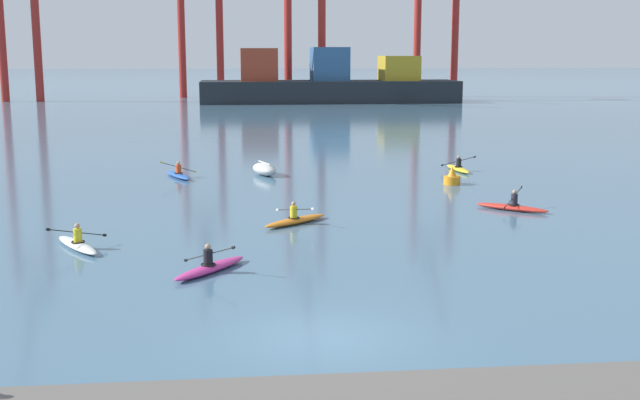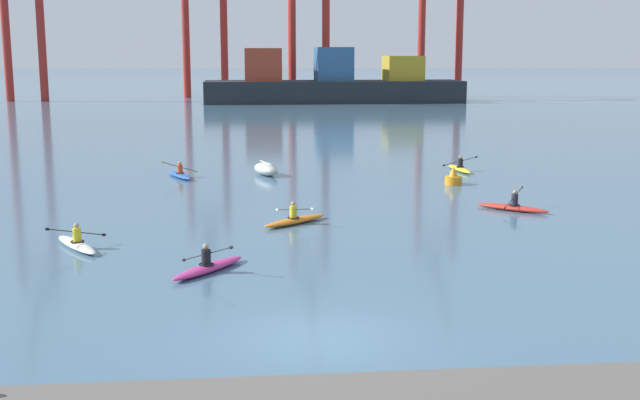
{
  "view_description": "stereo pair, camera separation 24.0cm",
  "coord_description": "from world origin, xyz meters",
  "px_view_note": "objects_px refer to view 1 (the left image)",
  "views": [
    {
      "loc": [
        -2.01,
        -18.65,
        6.91
      ],
      "look_at": [
        1.56,
        15.75,
        0.6
      ],
      "focal_mm": 44.72,
      "sensor_mm": 36.0,
      "label": 1
    },
    {
      "loc": [
        -1.77,
        -18.67,
        6.91
      ],
      "look_at": [
        1.56,
        15.75,
        0.6
      ],
      "focal_mm": 44.72,
      "sensor_mm": 36.0,
      "label": 2
    }
  ],
  "objects_px": {
    "kayak_orange": "(295,220)",
    "kayak_red": "(512,207)",
    "kayak_magenta": "(210,267)",
    "channel_buoy": "(452,178)",
    "kayak_yellow": "(458,168)",
    "container_barge": "(328,84)",
    "kayak_white": "(77,244)",
    "kayak_blue": "(178,175)",
    "capsized_dinghy": "(264,169)"
  },
  "relations": [
    {
      "from": "kayak_orange",
      "to": "kayak_red",
      "type": "bearing_deg",
      "value": 10.61
    },
    {
      "from": "kayak_magenta",
      "to": "channel_buoy",
      "type": "bearing_deg",
      "value": 52.93
    },
    {
      "from": "kayak_red",
      "to": "kayak_magenta",
      "type": "height_order",
      "value": "kayak_magenta"
    },
    {
      "from": "kayak_red",
      "to": "kayak_yellow",
      "type": "distance_m",
      "value": 12.42
    },
    {
      "from": "container_barge",
      "to": "kayak_white",
      "type": "height_order",
      "value": "container_barge"
    },
    {
      "from": "channel_buoy",
      "to": "kayak_white",
      "type": "relative_size",
      "value": 0.31
    },
    {
      "from": "kayak_white",
      "to": "kayak_red",
      "type": "bearing_deg",
      "value": 16.5
    },
    {
      "from": "kayak_orange",
      "to": "kayak_red",
      "type": "xyz_separation_m",
      "value": [
        9.94,
        1.86,
        0.0
      ]
    },
    {
      "from": "container_barge",
      "to": "kayak_yellow",
      "type": "relative_size",
      "value": 10.95
    },
    {
      "from": "kayak_blue",
      "to": "kayak_yellow",
      "type": "xyz_separation_m",
      "value": [
        16.65,
        0.91,
        0.0
      ]
    },
    {
      "from": "kayak_blue",
      "to": "kayak_orange",
      "type": "bearing_deg",
      "value": -66.72
    },
    {
      "from": "channel_buoy",
      "to": "kayak_blue",
      "type": "xyz_separation_m",
      "value": [
        -14.93,
        4.01,
        -0.19
      ]
    },
    {
      "from": "container_barge",
      "to": "kayak_yellow",
      "type": "distance_m",
      "value": 71.17
    },
    {
      "from": "kayak_blue",
      "to": "kayak_white",
      "type": "relative_size",
      "value": 1.04
    },
    {
      "from": "container_barge",
      "to": "kayak_magenta",
      "type": "bearing_deg",
      "value": -98.81
    },
    {
      "from": "channel_buoy",
      "to": "kayak_white",
      "type": "xyz_separation_m",
      "value": [
        -17.36,
        -12.83,
        -0.19
      ]
    },
    {
      "from": "kayak_magenta",
      "to": "kayak_yellow",
      "type": "distance_m",
      "value": 25.7
    },
    {
      "from": "kayak_blue",
      "to": "kayak_red",
      "type": "height_order",
      "value": "kayak_blue"
    },
    {
      "from": "kayak_orange",
      "to": "kayak_yellow",
      "type": "xyz_separation_m",
      "value": [
        10.91,
        14.25,
        0.0
      ]
    },
    {
      "from": "capsized_dinghy",
      "to": "kayak_yellow",
      "type": "xyz_separation_m",
      "value": [
        11.7,
        0.47,
        -0.18
      ]
    },
    {
      "from": "container_barge",
      "to": "kayak_white",
      "type": "distance_m",
      "value": 90.96
    },
    {
      "from": "container_barge",
      "to": "kayak_magenta",
      "type": "relative_size",
      "value": 12.33
    },
    {
      "from": "channel_buoy",
      "to": "kayak_blue",
      "type": "bearing_deg",
      "value": 164.98
    },
    {
      "from": "container_barge",
      "to": "capsized_dinghy",
      "type": "bearing_deg",
      "value": -99.4
    },
    {
      "from": "kayak_orange",
      "to": "kayak_magenta",
      "type": "relative_size",
      "value": 0.97
    },
    {
      "from": "channel_buoy",
      "to": "kayak_magenta",
      "type": "distance_m",
      "value": 20.69
    },
    {
      "from": "capsized_dinghy",
      "to": "kayak_red",
      "type": "xyz_separation_m",
      "value": [
        10.74,
        -11.92,
        -0.18
      ]
    },
    {
      "from": "kayak_red",
      "to": "kayak_yellow",
      "type": "xyz_separation_m",
      "value": [
        0.97,
        12.39,
        0.0
      ]
    },
    {
      "from": "kayak_red",
      "to": "capsized_dinghy",
      "type": "bearing_deg",
      "value": 132.01
    },
    {
      "from": "container_barge",
      "to": "channel_buoy",
      "type": "xyz_separation_m",
      "value": [
        -1.87,
        -76.04,
        -2.33
      ]
    },
    {
      "from": "kayak_orange",
      "to": "capsized_dinghy",
      "type": "bearing_deg",
      "value": 93.29
    },
    {
      "from": "capsized_dinghy",
      "to": "kayak_red",
      "type": "distance_m",
      "value": 16.04
    },
    {
      "from": "channel_buoy",
      "to": "kayak_yellow",
      "type": "height_order",
      "value": "channel_buoy"
    },
    {
      "from": "container_barge",
      "to": "kayak_magenta",
      "type": "height_order",
      "value": "container_barge"
    },
    {
      "from": "kayak_orange",
      "to": "channel_buoy",
      "type": "bearing_deg",
      "value": 45.42
    },
    {
      "from": "kayak_yellow",
      "to": "channel_buoy",
      "type": "bearing_deg",
      "value": -109.25
    },
    {
      "from": "kayak_orange",
      "to": "kayak_white",
      "type": "xyz_separation_m",
      "value": [
        -8.16,
        -3.5,
        0.0
      ]
    },
    {
      "from": "container_barge",
      "to": "kayak_magenta",
      "type": "distance_m",
      "value": 93.69
    },
    {
      "from": "kayak_blue",
      "to": "kayak_magenta",
      "type": "height_order",
      "value": "kayak_magenta"
    },
    {
      "from": "kayak_red",
      "to": "kayak_white",
      "type": "height_order",
      "value": "kayak_red"
    },
    {
      "from": "container_barge",
      "to": "channel_buoy",
      "type": "height_order",
      "value": "container_barge"
    },
    {
      "from": "kayak_red",
      "to": "kayak_white",
      "type": "relative_size",
      "value": 0.92
    },
    {
      "from": "channel_buoy",
      "to": "capsized_dinghy",
      "type": "bearing_deg",
      "value": 155.97
    },
    {
      "from": "kayak_orange",
      "to": "kayak_yellow",
      "type": "bearing_deg",
      "value": 52.55
    },
    {
      "from": "channel_buoy",
      "to": "kayak_red",
      "type": "height_order",
      "value": "kayak_red"
    },
    {
      "from": "kayak_magenta",
      "to": "kayak_yellow",
      "type": "bearing_deg",
      "value": 56.48
    },
    {
      "from": "kayak_red",
      "to": "kayak_white",
      "type": "distance_m",
      "value": 18.88
    },
    {
      "from": "capsized_dinghy",
      "to": "channel_buoy",
      "type": "bearing_deg",
      "value": -24.03
    },
    {
      "from": "capsized_dinghy",
      "to": "container_barge",
      "type": "bearing_deg",
      "value": 80.6
    },
    {
      "from": "kayak_magenta",
      "to": "kayak_orange",
      "type": "bearing_deg",
      "value": 65.45
    }
  ]
}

